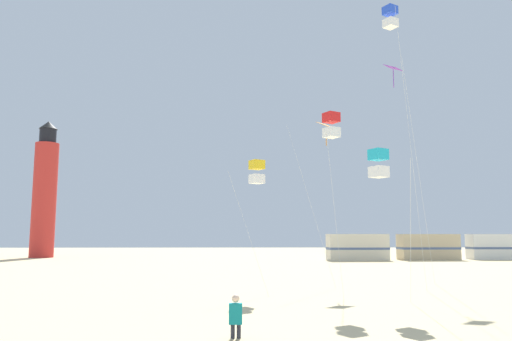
# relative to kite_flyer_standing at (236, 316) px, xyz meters

# --- Properties ---
(kite_flyer_standing) EXTENTS (0.34, 0.51, 1.16)m
(kite_flyer_standing) POSITION_rel_kite_flyer_standing_xyz_m (0.00, 0.00, 0.00)
(kite_flyer_standing) COLOR #147F84
(kite_flyer_standing) RESTS_ON ground
(kite_diamond_orange) EXTENTS (2.89, 2.89, 9.18)m
(kite_diamond_orange) POSITION_rel_kite_flyer_standing_xyz_m (4.87, 14.51, 7.99)
(kite_diamond_orange) COLOR silver
(kite_diamond_orange) RESTS_ON ground
(kite_box_gold) EXTENTS (1.90, 1.82, 6.32)m
(kite_box_gold) POSITION_rel_kite_flyer_standing_xyz_m (0.84, 10.69, 5.12)
(kite_box_gold) COLOR silver
(kite_box_gold) RESTS_ON ground
(kite_diamond_violet) EXTENTS (2.47, 2.47, 12.65)m
(kite_diamond_violet) POSITION_rel_kite_flyer_standing_xyz_m (9.06, 14.47, 11.20)
(kite_diamond_violet) COLOR silver
(kite_diamond_violet) RESTS_ON ground
(kite_box_scarlet) EXTENTS (0.82, 0.82, 8.20)m
(kite_box_scarlet) POSITION_rel_kite_flyer_standing_xyz_m (4.17, 8.63, 7.00)
(kite_box_scarlet) COLOR silver
(kite_box_scarlet) RESTS_ON ground
(kite_box_blue) EXTENTS (1.66, 1.66, 14.55)m
(kite_box_blue) POSITION_rel_kite_flyer_standing_xyz_m (7.83, 11.09, 13.32)
(kite_box_blue) COLOR silver
(kite_box_blue) RESTS_ON ground
(kite_box_cyan) EXTENTS (1.77, 2.19, 6.09)m
(kite_box_cyan) POSITION_rel_kite_flyer_standing_xyz_m (5.58, 6.16, 4.90)
(kite_box_cyan) COLOR silver
(kite_box_cyan) RESTS_ON ground
(lighthouse_distant) EXTENTS (2.80, 2.80, 16.80)m
(lighthouse_distant) POSITION_rel_kite_flyer_standing_xyz_m (-24.18, 47.61, 7.22)
(lighthouse_distant) COLOR red
(lighthouse_distant) RESTS_ON ground
(rv_van_cream) EXTENTS (6.54, 2.64, 2.80)m
(rv_van_cream) POSITION_rel_kite_flyer_standing_xyz_m (12.51, 40.19, 0.78)
(rv_van_cream) COLOR beige
(rv_van_cream) RESTS_ON ground
(rv_van_tan) EXTENTS (6.57, 2.71, 2.80)m
(rv_van_tan) POSITION_rel_kite_flyer_standing_xyz_m (20.56, 41.10, 0.78)
(rv_van_tan) COLOR #C6B28C
(rv_van_tan) RESTS_ON ground
(rv_van_white) EXTENTS (6.50, 2.51, 2.80)m
(rv_van_white) POSITION_rel_kite_flyer_standing_xyz_m (28.76, 41.87, 0.78)
(rv_van_white) COLOR white
(rv_van_white) RESTS_ON ground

